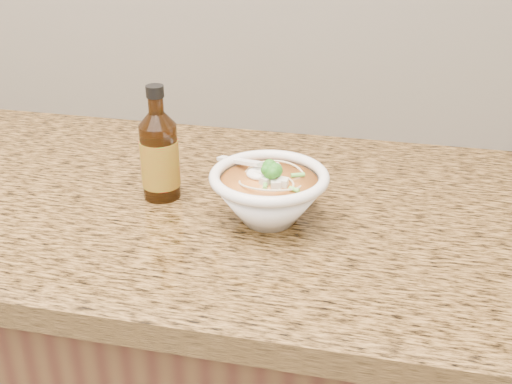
# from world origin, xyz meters

# --- Properties ---
(counter_slab) EXTENTS (4.00, 0.68, 0.04)m
(counter_slab) POSITION_xyz_m (0.00, 1.68, 0.88)
(counter_slab) COLOR olive
(counter_slab) RESTS_ON cabinet
(soup_bowl) EXTENTS (0.19, 0.18, 0.10)m
(soup_bowl) POSITION_xyz_m (0.30, 1.61, 0.94)
(soup_bowl) COLOR white
(soup_bowl) RESTS_ON counter_slab
(hot_sauce_bottle) EXTENTS (0.08, 0.08, 0.19)m
(hot_sauce_bottle) POSITION_xyz_m (0.12, 1.65, 0.97)
(hot_sauce_bottle) COLOR #321806
(hot_sauce_bottle) RESTS_ON counter_slab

